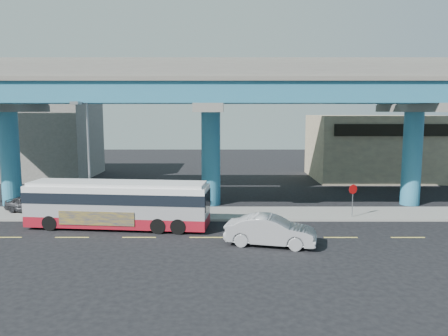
{
  "coord_description": "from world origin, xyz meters",
  "views": [
    {
      "loc": [
        1.08,
        -25.49,
        7.45
      ],
      "look_at": [
        1.05,
        4.0,
        3.61
      ],
      "focal_mm": 35.0,
      "sensor_mm": 36.0,
      "label": 1
    }
  ],
  "objects_px": {
    "stop_sign": "(353,194)",
    "transit_bus": "(118,203)",
    "sedan": "(271,231)",
    "parked_car": "(28,204)",
    "street_lamp": "(86,143)"
  },
  "relations": [
    {
      "from": "parked_car",
      "to": "street_lamp",
      "type": "bearing_deg",
      "value": -96.65
    },
    {
      "from": "parked_car",
      "to": "street_lamp",
      "type": "height_order",
      "value": "street_lamp"
    },
    {
      "from": "stop_sign",
      "to": "transit_bus",
      "type": "bearing_deg",
      "value": -171.96
    },
    {
      "from": "transit_bus",
      "to": "sedan",
      "type": "distance_m",
      "value": 10.13
    },
    {
      "from": "transit_bus",
      "to": "sedan",
      "type": "xyz_separation_m",
      "value": [
        9.39,
        -3.69,
        -0.81
      ]
    },
    {
      "from": "transit_bus",
      "to": "stop_sign",
      "type": "distance_m",
      "value": 15.87
    },
    {
      "from": "parked_car",
      "to": "transit_bus",
      "type": "bearing_deg",
      "value": -99.49
    },
    {
      "from": "sedan",
      "to": "stop_sign",
      "type": "height_order",
      "value": "stop_sign"
    },
    {
      "from": "sedan",
      "to": "stop_sign",
      "type": "xyz_separation_m",
      "value": [
        6.31,
        5.96,
        0.96
      ]
    },
    {
      "from": "transit_bus",
      "to": "stop_sign",
      "type": "xyz_separation_m",
      "value": [
        15.7,
        2.27,
        0.16
      ]
    },
    {
      "from": "sedan",
      "to": "parked_car",
      "type": "height_order",
      "value": "sedan"
    },
    {
      "from": "transit_bus",
      "to": "street_lamp",
      "type": "distance_m",
      "value": 4.71
    },
    {
      "from": "parked_car",
      "to": "stop_sign",
      "type": "relative_size",
      "value": 1.62
    },
    {
      "from": "street_lamp",
      "to": "stop_sign",
      "type": "xyz_separation_m",
      "value": [
        18.12,
        0.75,
        -3.58
      ]
    },
    {
      "from": "sedan",
      "to": "stop_sign",
      "type": "distance_m",
      "value": 8.73
    }
  ]
}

